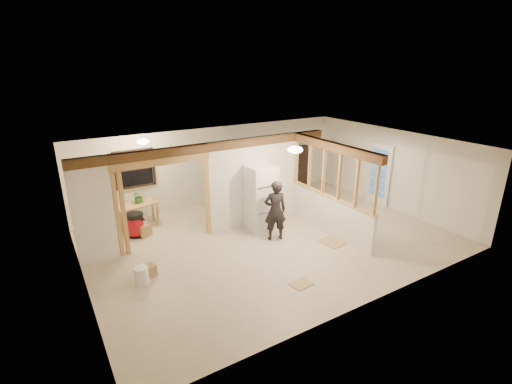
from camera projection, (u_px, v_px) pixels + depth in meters
floor at (271, 239)px, 9.78m from camera, size 9.00×6.50×0.01m
ceiling at (273, 146)px, 8.94m from camera, size 9.00×6.50×0.01m
wall_back at (216, 166)px, 11.98m from camera, size 9.00×0.01×2.50m
wall_front at (371, 247)px, 6.74m from camera, size 9.00×0.01×2.50m
wall_left at (78, 236)px, 7.16m from camera, size 0.01×6.50×2.50m
wall_right at (392, 169)px, 11.56m from camera, size 0.01×6.50×2.50m
partition_left_stub at (93, 211)px, 8.35m from camera, size 0.90×0.12×2.50m
partition_center at (254, 181)px, 10.43m from camera, size 2.80×0.12×2.50m
doorway_frame at (165, 204)px, 9.20m from camera, size 2.46×0.14×2.20m
header_beam_back at (214, 147)px, 9.46m from camera, size 7.00×0.18×0.22m
header_beam_right at (334, 147)px, 9.44m from camera, size 0.18×3.30×0.22m
pony_wall at (329, 215)px, 10.07m from camera, size 0.12×3.20×1.00m
stud_partition at (332, 174)px, 9.68m from camera, size 0.14×3.20×1.32m
window_back at (135, 169)px, 10.54m from camera, size 1.12×0.10×1.10m
french_door at (379, 174)px, 11.93m from camera, size 0.12×0.86×2.00m
ceiling_dome_main at (295, 150)px, 8.69m from camera, size 0.36×0.36×0.16m
ceiling_dome_util at (143, 141)px, 9.58m from camera, size 0.32×0.32×0.14m
hanging_bulb at (172, 156)px, 9.36m from camera, size 0.07×0.07×0.07m
refrigerator at (261, 198)px, 10.18m from camera, size 0.74×0.72×1.80m
woman at (275, 211)px, 9.54m from camera, size 0.68×0.55×1.61m
work_table at (137, 216)px, 10.39m from camera, size 1.20×0.77×0.70m
potted_plant at (139, 196)px, 10.32m from camera, size 0.43×0.40×0.39m
shop_vac at (135, 224)px, 9.89m from camera, size 0.57×0.57×0.65m
bookshelf at (298, 167)px, 13.53m from camera, size 0.78×0.26×1.56m
bucket at (141, 276)px, 7.77m from camera, size 0.34×0.34×0.38m
box_util_a at (140, 225)px, 10.30m from camera, size 0.37×0.35×0.26m
box_util_b at (143, 230)px, 9.96m from camera, size 0.42×0.42×0.31m
box_front at (148, 271)px, 8.06m from camera, size 0.37×0.33×0.25m
floor_panel_near at (333, 241)px, 9.64m from camera, size 0.68×0.68×0.02m
floor_panel_far at (301, 284)px, 7.81m from camera, size 0.49×0.41×0.01m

